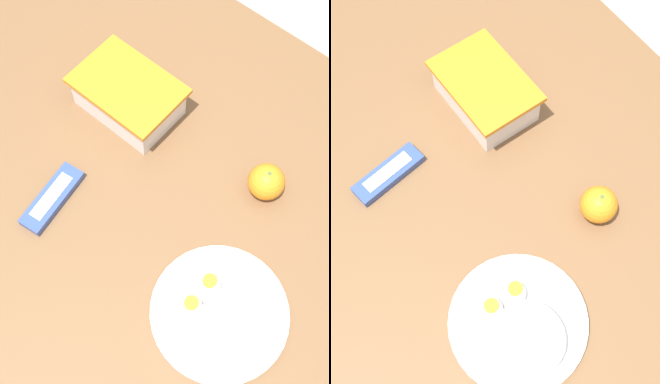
# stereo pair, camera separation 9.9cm
# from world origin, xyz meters

# --- Properties ---
(ground_plane) EXTENTS (10.00, 10.00, 0.00)m
(ground_plane) POSITION_xyz_m (0.00, 0.00, 0.00)
(ground_plane) COLOR #B2A899
(table) EXTENTS (1.29, 0.93, 0.75)m
(table) POSITION_xyz_m (0.00, 0.00, 0.67)
(table) COLOR brown
(table) RESTS_ON ground_plane
(food_container) EXTENTS (0.21, 0.14, 0.08)m
(food_container) POSITION_xyz_m (-0.20, 0.09, 0.78)
(food_container) COLOR white
(food_container) RESTS_ON table
(orange_fruit) EXTENTS (0.07, 0.07, 0.07)m
(orange_fruit) POSITION_xyz_m (0.12, 0.12, 0.78)
(orange_fruit) COLOR orange
(orange_fruit) RESTS_ON table
(rice_plate) EXTENTS (0.24, 0.24, 0.06)m
(rice_plate) POSITION_xyz_m (0.21, -0.13, 0.77)
(rice_plate) COLOR white
(rice_plate) RESTS_ON table
(candy_bar) EXTENTS (0.07, 0.15, 0.02)m
(candy_bar) POSITION_xyz_m (-0.17, -0.16, 0.76)
(candy_bar) COLOR #334C9E
(candy_bar) RESTS_ON table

